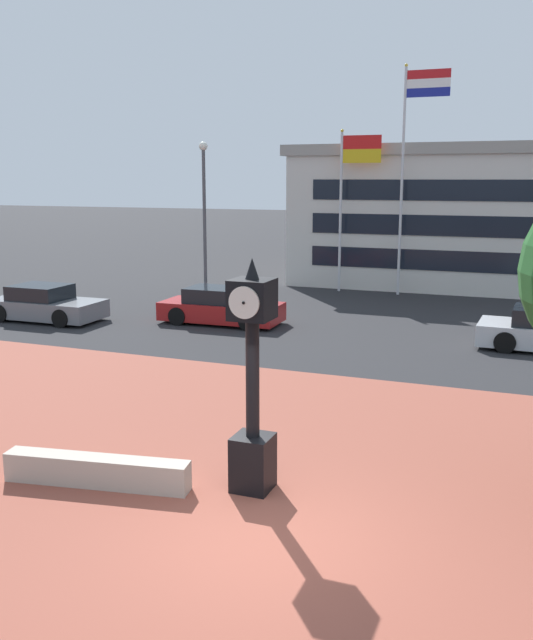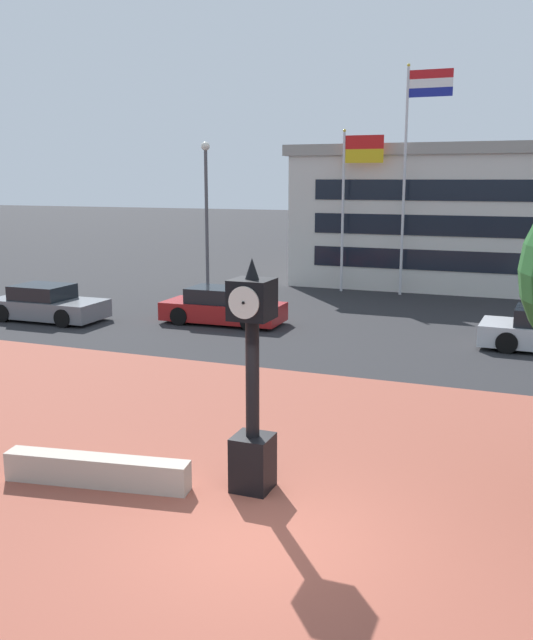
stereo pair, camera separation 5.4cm
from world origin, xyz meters
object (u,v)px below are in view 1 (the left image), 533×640
Objects in this scene: car_street_distant at (45,305)px; street_lamp_post at (204,205)px; flagpole_primary at (347,192)px; street_clock at (253,389)px; car_street_mid at (220,308)px; flagpole_secondary at (408,158)px.

car_street_distant is 0.65× the size of street_lamp_post.
flagpole_primary reaches higher than car_street_distant.
street_clock is at bearing 49.81° from car_street_distant.
street_clock is 0.59× the size of street_lamp_post.
flagpole_primary is 6.58m from street_lamp_post.
car_street_mid is 0.44× the size of flagpole_secondary.
street_lamp_post is at bearing -138.81° from flagpole_primary.
car_street_mid is 11.24m from flagpole_secondary.
street_lamp_post is (-4.94, -4.32, -0.47)m from flagpole_primary.
car_street_mid is at bearing -119.96° from flagpole_secondary.
flagpole_secondary is at bearing 93.45° from street_clock.
flagpole_secondary is at bearing 29.66° from street_lamp_post.
street_clock is at bearing -86.50° from flagpole_secondary.
flagpole_primary is 3.02m from flagpole_secondary.
car_street_mid is 6.07m from street_lamp_post.
street_clock is 0.54× the size of flagpole_primary.
flagpole_primary reaches higher than car_street_mid.
car_street_distant is 13.93m from flagpole_primary.
street_clock is 0.89× the size of car_street_mid.
street_clock is at bearing -61.49° from street_lamp_post.
flagpole_primary is at bearing 41.19° from street_lamp_post.
car_street_mid is 0.60× the size of flagpole_primary.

